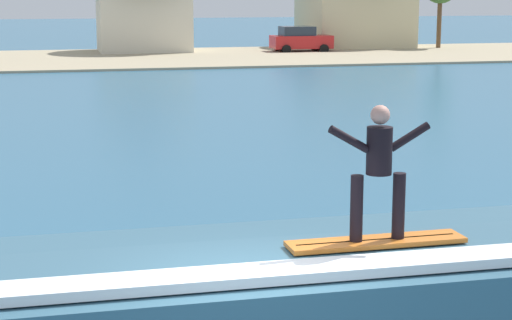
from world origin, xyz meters
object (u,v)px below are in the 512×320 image
(surfboard, at_px, (376,242))
(surfer, at_px, (379,165))
(wave_crest, at_px, (324,289))
(car_far_shore, at_px, (300,39))

(surfboard, bearing_deg, surfer, -57.32)
(wave_crest, xyz_separation_m, surfer, (0.58, -0.35, 1.68))
(surfboard, relative_size, car_far_shore, 0.55)
(wave_crest, relative_size, surfer, 6.03)
(surfboard, height_order, car_far_shore, car_far_shore)
(wave_crest, bearing_deg, surfer, -31.66)
(surfboard, bearing_deg, car_far_shore, 74.63)
(wave_crest, bearing_deg, car_far_shore, 73.91)
(wave_crest, bearing_deg, surfboard, -31.29)
(wave_crest, xyz_separation_m, surfboard, (0.57, -0.35, 0.69))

